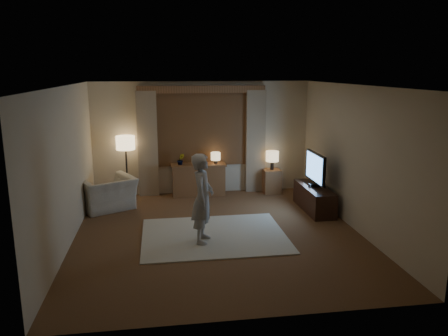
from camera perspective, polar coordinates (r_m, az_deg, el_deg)
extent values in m
cube|color=brown|center=(7.87, -0.78, -8.65)|extent=(5.00, 5.50, 0.02)
cube|color=silver|center=(7.33, -0.84, 10.79)|extent=(5.00, 5.50, 0.02)
cube|color=beige|center=(10.18, -2.89, 3.94)|extent=(5.00, 0.02, 2.60)
cube|color=beige|center=(4.86, 3.58, -6.03)|extent=(5.00, 0.02, 2.60)
cube|color=beige|center=(7.58, -19.97, 0.09)|extent=(0.02, 5.50, 2.60)
cube|color=beige|center=(8.20, 16.85, 1.23)|extent=(0.02, 5.50, 2.60)
cube|color=black|center=(10.12, -2.89, 5.31)|extent=(2.00, 0.01, 1.70)
cube|color=brown|center=(10.11, -2.89, 5.30)|extent=(2.08, 0.04, 1.78)
cube|color=tan|center=(10.05, -9.94, 3.06)|extent=(0.45, 0.12, 2.40)
cube|color=tan|center=(10.29, 4.13, 3.45)|extent=(0.45, 0.12, 2.40)
cube|color=brown|center=(9.98, -2.91, 10.22)|extent=(2.90, 0.14, 0.16)
cube|color=beige|center=(7.77, -1.31, -8.78)|extent=(2.50, 2.00, 0.02)
cube|color=brown|center=(10.11, -3.34, -1.63)|extent=(1.20, 0.40, 0.70)
cube|color=brown|center=(10.01, -3.37, 0.86)|extent=(0.16, 0.02, 0.20)
imported|color=#999999|center=(9.97, -5.67, 1.07)|extent=(0.17, 0.13, 0.30)
cylinder|color=black|center=(10.06, -1.10, 0.71)|extent=(0.08, 0.08, 0.12)
cylinder|color=#E9C68B|center=(10.03, -1.10, 1.55)|extent=(0.22, 0.22, 0.18)
cylinder|color=black|center=(10.19, -12.41, -3.76)|extent=(0.30, 0.30, 0.03)
cylinder|color=black|center=(10.05, -12.56, -0.74)|extent=(0.04, 0.04, 1.13)
cylinder|color=#E9C68B|center=(9.91, -12.75, 3.24)|extent=(0.42, 0.42, 0.30)
imported|color=beige|center=(9.40, -15.01, -3.24)|extent=(1.35, 1.30, 0.68)
cube|color=brown|center=(10.37, 6.24, -1.72)|extent=(0.40, 0.40, 0.56)
cylinder|color=black|center=(10.28, 6.29, 0.33)|extent=(0.08, 0.08, 0.20)
cylinder|color=#E9C68B|center=(10.24, 6.32, 1.54)|extent=(0.30, 0.30, 0.24)
cube|color=black|center=(9.24, 11.68, -3.92)|extent=(0.45, 1.40, 0.50)
cube|color=black|center=(9.17, 11.76, -2.22)|extent=(0.24, 0.11, 0.07)
cube|color=black|center=(9.08, 11.87, 0.07)|extent=(0.05, 0.98, 0.60)
cube|color=#5DA3FE|center=(9.07, 11.68, 0.07)|extent=(0.00, 0.91, 0.54)
imported|color=#A4A098|center=(7.25, -2.81, -3.97)|extent=(0.50, 0.63, 1.51)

